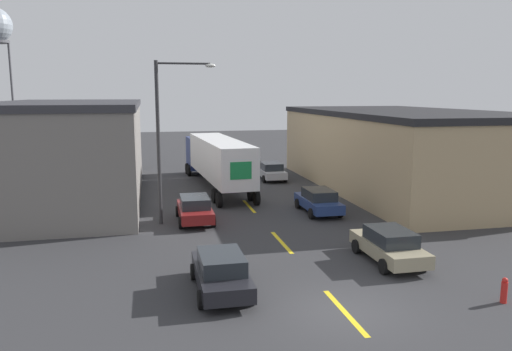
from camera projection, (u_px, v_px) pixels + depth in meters
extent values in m
plane|color=#333335|center=(344.00, 312.00, 16.50)|extent=(160.00, 160.00, 0.00)
cube|color=yellow|center=(345.00, 312.00, 16.49)|extent=(0.20, 3.62, 0.01)
cube|color=yellow|center=(282.00, 242.00, 24.18)|extent=(0.20, 3.62, 0.01)
cube|color=yellow|center=(249.00, 206.00, 31.87)|extent=(0.20, 3.62, 0.01)
cube|color=slate|center=(70.00, 152.00, 34.50)|extent=(9.38, 21.69, 6.18)
cube|color=#333338|center=(67.00, 104.00, 33.96)|extent=(9.58, 21.89, 0.40)
cube|color=tan|center=(401.00, 152.00, 37.60)|extent=(11.28, 23.22, 5.49)
cube|color=#232326|center=(403.00, 113.00, 37.12)|extent=(11.48, 23.42, 0.40)
cube|color=navy|center=(201.00, 153.00, 44.29)|extent=(2.52, 2.98, 2.80)
cube|color=white|center=(220.00, 158.00, 36.64)|extent=(3.28, 12.65, 2.73)
cube|color=#198442|center=(241.00, 171.00, 30.69)|extent=(1.35, 0.12, 1.09)
cylinder|color=black|center=(214.00, 167.00, 45.19)|extent=(0.34, 0.98, 0.96)
cylinder|color=black|center=(187.00, 169.00, 44.52)|extent=(0.34, 0.98, 0.96)
cylinder|color=black|center=(217.00, 169.00, 44.12)|extent=(0.34, 0.98, 0.96)
cylinder|color=black|center=(189.00, 170.00, 43.45)|extent=(0.34, 0.98, 0.96)
cylinder|color=black|center=(251.00, 194.00, 33.45)|extent=(0.34, 0.98, 0.96)
cylinder|color=black|center=(215.00, 196.00, 32.78)|extent=(0.34, 0.98, 0.96)
cylinder|color=black|center=(256.00, 198.00, 32.12)|extent=(0.34, 0.98, 0.96)
cylinder|color=black|center=(219.00, 200.00, 31.45)|extent=(0.34, 0.98, 0.96)
cube|color=tan|center=(389.00, 248.00, 21.33)|extent=(1.75, 4.36, 0.57)
cube|color=#23282D|center=(391.00, 236.00, 21.11)|extent=(1.54, 2.26, 0.58)
cylinder|color=black|center=(392.00, 244.00, 22.86)|extent=(0.22, 0.63, 0.63)
cylinder|color=black|center=(356.00, 246.00, 22.49)|extent=(0.22, 0.63, 0.63)
cylinder|color=black|center=(424.00, 263.00, 20.25)|extent=(0.22, 0.63, 0.63)
cylinder|color=black|center=(384.00, 266.00, 19.89)|extent=(0.22, 0.63, 0.63)
cube|color=black|center=(221.00, 275.00, 18.14)|extent=(1.75, 4.36, 0.57)
cube|color=#23282D|center=(221.00, 261.00, 17.92)|extent=(1.54, 2.26, 0.58)
cylinder|color=black|center=(238.00, 268.00, 19.68)|extent=(0.22, 0.63, 0.63)
cylinder|color=black|center=(194.00, 272.00, 19.31)|extent=(0.22, 0.63, 0.63)
cylinder|color=black|center=(252.00, 295.00, 17.07)|extent=(0.22, 0.63, 0.63)
cylinder|color=black|center=(201.00, 300.00, 16.71)|extent=(0.22, 0.63, 0.63)
cube|color=navy|center=(318.00, 203.00, 30.05)|extent=(1.75, 4.36, 0.57)
cube|color=#23282D|center=(319.00, 194.00, 29.83)|extent=(1.54, 2.26, 0.58)
cylinder|color=black|center=(324.00, 202.00, 31.58)|extent=(0.22, 0.63, 0.63)
cylinder|color=black|center=(298.00, 204.00, 31.22)|extent=(0.22, 0.63, 0.63)
cylinder|color=black|center=(340.00, 212.00, 28.98)|extent=(0.22, 0.63, 0.63)
cylinder|color=black|center=(311.00, 214.00, 28.61)|extent=(0.22, 0.63, 0.63)
cube|color=maroon|center=(195.00, 211.00, 27.99)|extent=(1.75, 4.36, 0.57)
cube|color=#23282D|center=(195.00, 202.00, 27.77)|extent=(1.54, 2.26, 0.58)
cylinder|color=black|center=(208.00, 210.00, 29.52)|extent=(0.22, 0.63, 0.63)
cylinder|color=black|center=(178.00, 211.00, 29.15)|extent=(0.22, 0.63, 0.63)
cylinder|color=black|center=(213.00, 221.00, 26.92)|extent=(0.22, 0.63, 0.63)
cylinder|color=black|center=(181.00, 223.00, 26.55)|extent=(0.22, 0.63, 0.63)
cube|color=#B2B2B7|center=(271.00, 173.00, 41.52)|extent=(1.75, 4.36, 0.57)
cube|color=#23282D|center=(271.00, 166.00, 41.31)|extent=(1.54, 2.26, 0.58)
cylinder|color=black|center=(277.00, 173.00, 43.06)|extent=(0.22, 0.63, 0.63)
cylinder|color=black|center=(257.00, 174.00, 42.69)|extent=(0.22, 0.63, 0.63)
cylinder|color=black|center=(285.00, 178.00, 40.45)|extent=(0.22, 0.63, 0.63)
cylinder|color=black|center=(264.00, 179.00, 40.09)|extent=(0.22, 0.63, 0.63)
cylinder|color=#47474C|center=(12.00, 95.00, 64.86)|extent=(0.28, 0.28, 13.79)
cylinder|color=#2D2D30|center=(158.00, 144.00, 26.92)|extent=(0.20, 0.20, 8.86)
cylinder|color=#2D2D30|center=(183.00, 63.00, 26.52)|extent=(2.87, 0.11, 0.11)
ellipsoid|color=silver|center=(210.00, 66.00, 26.84)|extent=(0.56, 0.32, 0.22)
cylinder|color=red|center=(504.00, 292.00, 17.15)|extent=(0.22, 0.22, 0.75)
sphere|color=red|center=(505.00, 280.00, 17.08)|extent=(0.20, 0.20, 0.20)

